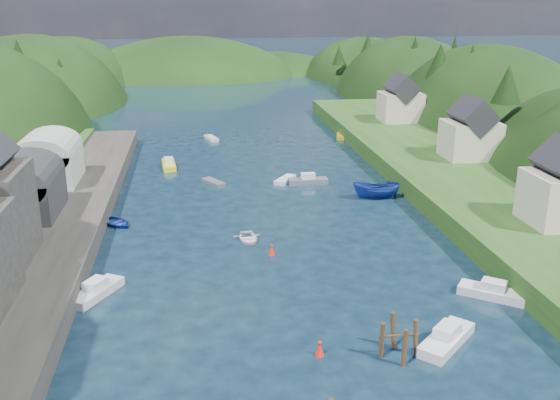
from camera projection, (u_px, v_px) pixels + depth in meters
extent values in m
plane|color=black|center=(258.00, 178.00, 84.71)|extent=(600.00, 600.00, 0.00)
ellipsoid|color=black|center=(37.00, 140.00, 145.51)|extent=(44.00, 75.56, 48.19)
ellipsoid|color=black|center=(69.00, 104.00, 184.55)|extent=(44.00, 75.56, 39.00)
ellipsoid|color=black|center=(483.00, 175.00, 116.70)|extent=(36.00, 75.56, 48.00)
ellipsoid|color=black|center=(408.00, 127.00, 157.00)|extent=(36.00, 75.56, 44.49)
ellipsoid|color=black|center=(364.00, 96.00, 196.08)|extent=(36.00, 75.56, 36.00)
ellipsoid|color=black|center=(189.00, 106.00, 199.50)|extent=(80.00, 60.00, 44.00)
ellipsoid|color=black|center=(271.00, 106.00, 213.17)|extent=(70.00, 56.00, 36.00)
cone|color=black|center=(2.00, 90.00, 106.92)|extent=(5.28, 5.28, 4.92)
cone|color=black|center=(18.00, 57.00, 119.28)|extent=(4.77, 4.77, 6.79)
cone|color=black|center=(60.00, 72.00, 126.33)|extent=(4.07, 4.07, 5.86)
cone|color=black|center=(48.00, 58.00, 139.37)|extent=(4.56, 4.56, 9.56)
cone|color=black|center=(51.00, 65.00, 148.79)|extent=(4.75, 4.75, 5.04)
cone|color=black|center=(70.00, 56.00, 159.65)|extent=(4.27, 4.27, 7.06)
cone|color=black|center=(508.00, 84.00, 85.17)|extent=(4.07, 4.07, 5.23)
cone|color=black|center=(515.00, 100.00, 95.03)|extent=(3.40, 3.40, 6.47)
cone|color=black|center=(471.00, 69.00, 108.75)|extent=(4.94, 4.94, 8.72)
cone|color=black|center=(440.00, 61.00, 113.03)|extent=(5.25, 5.25, 6.48)
cone|color=black|center=(454.00, 55.00, 125.13)|extent=(3.36, 3.36, 7.88)
cone|color=black|center=(414.00, 54.00, 139.37)|extent=(4.57, 4.57, 8.08)
cone|color=black|center=(408.00, 59.00, 149.65)|extent=(3.59, 3.59, 6.67)
cone|color=black|center=(368.00, 45.00, 162.39)|extent=(4.14, 4.14, 5.62)
cone|color=black|center=(339.00, 55.00, 170.53)|extent=(3.83, 3.83, 5.08)
cube|color=#2D2B28|center=(14.00, 274.00, 53.03)|extent=(12.00, 110.00, 2.00)
cube|color=#2D2D30|center=(23.00, 196.00, 64.08)|extent=(7.00, 9.00, 4.00)
cylinder|color=#2D2D30|center=(21.00, 177.00, 63.46)|extent=(7.00, 9.00, 7.00)
cube|color=#B2B2A8|center=(48.00, 166.00, 75.38)|extent=(7.00, 9.00, 4.00)
cylinder|color=#B2B2A8|center=(46.00, 150.00, 74.76)|extent=(7.00, 9.00, 7.00)
cube|color=#234719|center=(464.00, 183.00, 78.16)|extent=(16.00, 120.00, 2.40)
cube|color=beige|center=(470.00, 140.00, 85.07)|extent=(7.00, 6.00, 5.00)
cube|color=black|center=(472.00, 115.00, 84.03)|extent=(5.15, 6.24, 5.15)
cube|color=beige|center=(400.00, 107.00, 110.36)|extent=(7.00, 6.00, 5.00)
cube|color=black|center=(401.00, 88.00, 109.32)|extent=(5.15, 6.24, 5.15)
cylinder|color=#382314|center=(416.00, 341.00, 42.66)|extent=(0.32, 0.32, 3.28)
cylinder|color=#382314|center=(393.00, 334.00, 43.63)|extent=(0.32, 0.32, 3.28)
cylinder|color=#382314|center=(382.00, 344.00, 42.35)|extent=(0.32, 0.32, 3.28)
cylinder|color=#382314|center=(404.00, 352.00, 41.37)|extent=(0.32, 0.32, 3.28)
cylinder|color=#382314|center=(399.00, 335.00, 42.32)|extent=(2.88, 0.16, 0.16)
cone|color=red|center=(320.00, 349.00, 42.78)|extent=(0.70, 0.70, 0.90)
sphere|color=red|center=(320.00, 343.00, 42.63)|extent=(0.30, 0.30, 0.30)
cone|color=red|center=(272.00, 250.00, 59.43)|extent=(0.70, 0.70, 0.90)
sphere|color=red|center=(272.00, 246.00, 59.28)|extent=(0.30, 0.30, 0.30)
cube|color=silver|center=(96.00, 292.00, 51.30)|extent=(4.29, 5.60, 0.76)
cube|color=silver|center=(95.00, 284.00, 51.06)|extent=(2.04, 2.28, 0.70)
imported|color=white|center=(248.00, 238.00, 62.94)|extent=(3.00, 4.06, 0.81)
imported|color=navy|center=(117.00, 222.00, 67.25)|extent=(5.11, 5.24, 0.89)
imported|color=navy|center=(376.00, 191.00, 75.84)|extent=(6.00, 2.56, 2.27)
cube|color=#545760|center=(308.00, 181.00, 82.11)|extent=(5.17, 1.71, 0.72)
cube|color=silver|center=(308.00, 176.00, 81.88)|extent=(1.81, 1.19, 0.70)
cube|color=#4F545A|center=(213.00, 183.00, 81.78)|extent=(3.25, 4.22, 0.57)
cube|color=silver|center=(446.00, 340.00, 44.10)|extent=(5.46, 5.40, 0.81)
cube|color=silver|center=(447.00, 330.00, 43.86)|extent=(2.38, 2.37, 0.70)
cube|color=gold|center=(341.00, 136.00, 108.74)|extent=(2.42, 4.56, 0.61)
cube|color=silver|center=(285.00, 180.00, 82.97)|extent=(3.47, 4.27, 0.59)
cube|color=yellow|center=(169.00, 165.00, 89.91)|extent=(2.26, 5.50, 0.75)
cube|color=silver|center=(169.00, 160.00, 89.67)|extent=(1.41, 1.98, 0.70)
cube|color=silver|center=(493.00, 293.00, 51.07)|extent=(5.48, 4.74, 0.77)
cube|color=silver|center=(494.00, 285.00, 50.83)|extent=(2.30, 2.16, 0.70)
cube|color=silver|center=(211.00, 138.00, 107.19)|extent=(2.49, 4.41, 0.59)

